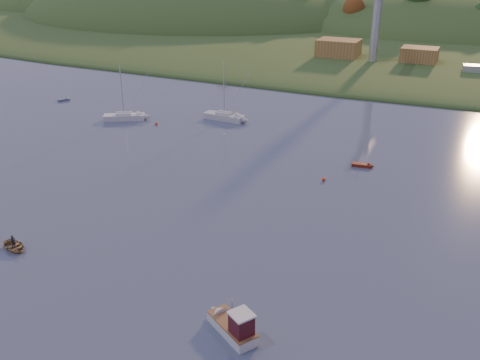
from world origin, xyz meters
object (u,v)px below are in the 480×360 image
at_px(sailboat_far, 224,116).
at_px(sailboat_near, 124,116).
at_px(grey_dinghy, 66,99).
at_px(canoe, 14,246).
at_px(red_tender, 366,166).
at_px(fishing_boat, 230,322).

bearing_deg(sailboat_far, sailboat_near, -151.30).
height_order(sailboat_far, grey_dinghy, sailboat_far).
relative_size(canoe, red_tender, 1.06).
relative_size(sailboat_near, grey_dinghy, 3.65).
xyz_separation_m(sailboat_near, grey_dinghy, (-19.69, 6.50, -0.48)).
bearing_deg(sailboat_near, canoe, -98.49).
bearing_deg(grey_dinghy, sailboat_near, -74.56).
relative_size(sailboat_near, canoe, 2.97).
distance_m(fishing_boat, sailboat_near, 63.91).
bearing_deg(red_tender, sailboat_near, 168.27).
bearing_deg(sailboat_far, red_tender, -19.37).
distance_m(sailboat_far, canoe, 51.82).
bearing_deg(fishing_boat, sailboat_near, -14.03).
height_order(fishing_boat, sailboat_near, sailboat_near).
xyz_separation_m(sailboat_near, sailboat_far, (17.09, 7.91, 0.02)).
bearing_deg(sailboat_far, grey_dinghy, -173.94).
distance_m(red_tender, grey_dinghy, 67.18).
height_order(canoe, red_tender, red_tender).
bearing_deg(red_tender, sailboat_far, 150.85).
distance_m(fishing_boat, canoe, 26.84).
relative_size(sailboat_far, grey_dinghy, 3.81).
bearing_deg(sailboat_near, grey_dinghy, 131.69).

